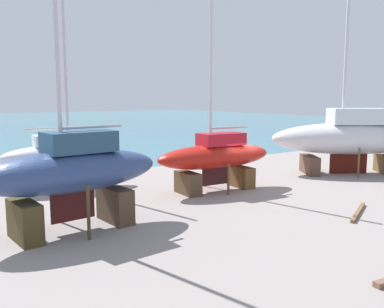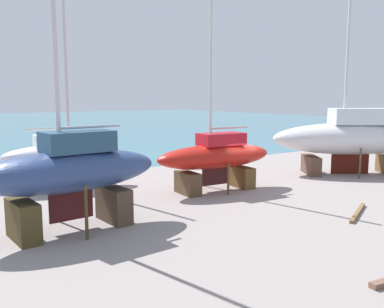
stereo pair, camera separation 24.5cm
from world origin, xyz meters
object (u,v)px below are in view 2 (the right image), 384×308
Objects in this scene: sailboat_mid_port at (216,157)px; sailboat_far_slipway at (352,137)px; sailboat_large_starboard at (71,173)px; barrel_tipped_center at (105,191)px; sailboat_small_center at (63,155)px; worker at (345,149)px.

sailboat_far_slipway is at bearing 177.90° from sailboat_mid_port.
sailboat_large_starboard is 4.81m from barrel_tipped_center.
barrel_tipped_center is (-5.66, 1.30, -1.34)m from sailboat_mid_port.
worker is at bearing -2.16° from sailboat_small_center.
worker is (23.51, 5.22, -1.32)m from sailboat_large_starboard.
sailboat_far_slipway is 6.63m from worker.
sailboat_large_starboard is 24.12m from worker.
sailboat_large_starboard is 12.52× the size of barrel_tipped_center.
sailboat_small_center reaches higher than sailboat_mid_port.
barrel_tipped_center is (-15.72, 2.37, -1.91)m from sailboat_far_slipway.
sailboat_small_center is 6.53× the size of worker.
sailboat_small_center is at bearing -109.45° from sailboat_large_starboard.
sailboat_small_center is 21.71m from worker.
sailboat_far_slipway is 18.70× the size of barrel_tipped_center.
worker is (21.59, -2.13, -0.94)m from sailboat_small_center.
sailboat_large_starboard reaches higher than sailboat_small_center.
sailboat_small_center is at bearing 13.53° from sailboat_far_slipway.
sailboat_large_starboard reaches higher than barrel_tipped_center.
sailboat_mid_port is at bearing -12.94° from barrel_tipped_center.
sailboat_small_center reaches higher than barrel_tipped_center.
sailboat_large_starboard is (-8.41, -2.26, 0.38)m from sailboat_mid_port.
sailboat_mid_port is 0.90× the size of sailboat_large_starboard.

